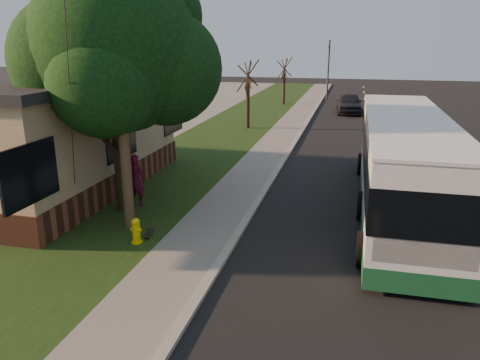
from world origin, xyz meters
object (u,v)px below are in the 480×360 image
(skateboarder, at_px, (136,180))
(dumpster, at_px, (81,145))
(transit_bus, at_px, (403,162))
(distant_car, at_px, (349,103))
(fire_hydrant, at_px, (136,231))
(bare_tree_near, at_px, (248,95))
(utility_pole, at_px, (119,74))
(leafy_tree, at_px, (118,52))
(bare_tree_far, at_px, (284,82))
(skateboard_main, at_px, (149,233))
(traffic_signal, at_px, (328,66))

(skateboarder, distance_m, dumpster, 7.80)
(transit_bus, distance_m, distant_car, 22.08)
(fire_hydrant, bearing_deg, bare_tree_near, 92.86)
(utility_pole, height_order, leafy_tree, utility_pole)
(bare_tree_far, bearing_deg, transit_bus, -73.02)
(utility_pole, bearing_deg, leafy_tree, 117.60)
(fire_hydrant, relative_size, bare_tree_near, 0.17)
(transit_bus, bearing_deg, dumpster, 165.01)
(dumpster, bearing_deg, skateboard_main, -48.02)
(utility_pole, relative_size, traffic_signal, 1.65)
(bare_tree_near, distance_m, transit_bus, 15.77)
(fire_hydrant, xyz_separation_m, skateboarder, (-1.38, 2.89, 0.53))
(fire_hydrant, height_order, dumpster, dumpster)
(fire_hydrant, height_order, traffic_signal, traffic_signal)
(skateboarder, bearing_deg, bare_tree_far, -92.35)
(skateboarder, xyz_separation_m, skateboard_main, (1.48, -2.28, -0.85))
(skateboard_main, distance_m, dumpster, 10.48)
(leafy_tree, height_order, distant_car, leafy_tree)
(transit_bus, bearing_deg, skateboard_main, -151.41)
(utility_pole, distance_m, bare_tree_near, 17.19)
(dumpster, bearing_deg, utility_pole, -50.08)
(fire_hydrant, relative_size, utility_pole, 0.08)
(dumpster, bearing_deg, leafy_tree, -47.17)
(distant_car, bearing_deg, leafy_tree, -109.54)
(leafy_tree, distance_m, skateboard_main, 5.69)
(transit_bus, height_order, distant_car, transit_bus)
(traffic_signal, relative_size, transit_bus, 0.46)
(bare_tree_far, bearing_deg, bare_tree_near, -92.39)
(fire_hydrant, xyz_separation_m, traffic_signal, (3.10, 34.00, 2.73))
(skateboarder, distance_m, distant_car, 24.56)
(leafy_tree, distance_m, bare_tree_far, 27.56)
(transit_bus, height_order, dumpster, transit_bus)
(transit_bus, bearing_deg, leafy_tree, -167.82)
(bare_tree_far, bearing_deg, skateboarder, -92.07)
(leafy_tree, xyz_separation_m, bare_tree_far, (1.17, 27.35, -3.16))
(bare_tree_far, bearing_deg, dumpster, -106.75)
(utility_pole, xyz_separation_m, skateboard_main, (0.81, -0.37, -4.51))
(traffic_signal, relative_size, skateboard_main, 7.35)
(traffic_signal, bearing_deg, skateboard_main, -95.14)
(bare_tree_near, relative_size, transit_bus, 0.36)
(bare_tree_near, relative_size, dumpster, 2.49)
(transit_bus, relative_size, distant_car, 2.57)
(bare_tree_far, height_order, distant_car, bare_tree_far)
(traffic_signal, height_order, skateboard_main, traffic_signal)
(utility_pole, distance_m, skateboard_main, 4.60)
(utility_pole, height_order, traffic_signal, utility_pole)
(distant_car, bearing_deg, skateboarder, -109.27)
(fire_hydrant, xyz_separation_m, leafy_tree, (-1.57, 2.65, 4.73))
(bare_tree_far, bearing_deg, utility_pole, -90.60)
(traffic_signal, xyz_separation_m, dumpster, (-10.00, -25.60, -2.44))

